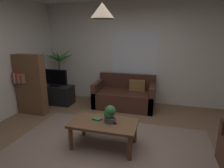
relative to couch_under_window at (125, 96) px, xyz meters
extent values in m
cube|color=brown|center=(0.15, -2.04, -0.29)|extent=(5.07, 5.02, 0.02)
cube|color=gray|center=(0.15, -2.24, -0.27)|extent=(3.30, 2.76, 0.01)
cube|color=silver|center=(0.15, 0.50, 1.06)|extent=(5.19, 0.06, 2.67)
cube|color=white|center=(0.14, 0.47, 1.07)|extent=(1.23, 0.01, 1.15)
cube|color=#47281E|center=(-0.01, -0.04, -0.07)|extent=(1.52, 0.82, 0.42)
cube|color=#47281E|center=(-0.01, 0.31, 0.34)|extent=(1.52, 0.12, 0.40)
cube|color=#47281E|center=(-0.71, -0.04, 0.04)|extent=(0.12, 0.82, 0.64)
cube|color=#47281E|center=(0.69, -0.04, 0.04)|extent=(0.12, 0.82, 0.64)
cube|color=brown|center=(0.29, 0.13, 0.28)|extent=(0.41, 0.17, 0.28)
cube|color=brown|center=(0.04, -1.87, 0.14)|extent=(1.07, 0.60, 0.04)
cylinder|color=brown|center=(-0.43, -2.11, -0.08)|extent=(0.07, 0.07, 0.40)
cylinder|color=brown|center=(0.52, -2.11, -0.08)|extent=(0.07, 0.07, 0.40)
cylinder|color=brown|center=(-0.43, -1.63, -0.08)|extent=(0.07, 0.07, 0.40)
cylinder|color=brown|center=(0.52, -1.63, -0.08)|extent=(0.07, 0.07, 0.40)
cube|color=#387247|center=(-0.09, -1.81, 0.18)|extent=(0.16, 0.13, 0.03)
cube|color=black|center=(0.18, -1.85, 0.17)|extent=(0.16, 0.13, 0.02)
cylinder|color=#4C4C51|center=(0.14, -1.85, 0.20)|extent=(0.18, 0.18, 0.08)
sphere|color=#2D6B33|center=(0.13, -1.84, 0.30)|extent=(0.17, 0.17, 0.17)
sphere|color=#2D6B33|center=(0.15, -1.84, 0.36)|extent=(0.18, 0.18, 0.18)
cube|color=black|center=(-1.84, -0.28, -0.03)|extent=(0.90, 0.44, 0.50)
cube|color=black|center=(-1.84, -0.30, 0.47)|extent=(0.71, 0.05, 0.40)
cube|color=black|center=(-1.84, -0.32, 0.47)|extent=(0.67, 0.00, 0.36)
cube|color=black|center=(-1.84, -0.30, 0.24)|extent=(0.24, 0.16, 0.04)
cylinder|color=#4C4C51|center=(-1.94, 0.13, -0.13)|extent=(0.32, 0.32, 0.30)
cylinder|color=brown|center=(-1.94, 0.13, 0.45)|extent=(0.05, 0.05, 0.86)
cone|color=#3D7F3D|center=(-1.72, 0.13, 0.95)|extent=(0.48, 0.11, 0.24)
cone|color=#3D7F3D|center=(-1.81, 0.24, 1.01)|extent=(0.34, 0.33, 0.38)
cone|color=#3D7F3D|center=(-1.97, 0.29, 0.95)|extent=(0.14, 0.36, 0.25)
cone|color=#3D7F3D|center=(-2.11, 0.22, 0.98)|extent=(0.41, 0.30, 0.33)
cone|color=#3D7F3D|center=(-2.16, 0.07, 0.96)|extent=(0.48, 0.25, 0.27)
cone|color=#3D7F3D|center=(-1.99, -0.03, 0.95)|extent=(0.17, 0.37, 0.27)
cone|color=#3D7F3D|center=(-1.83, -0.06, 0.99)|extent=(0.28, 0.46, 0.36)
cube|color=brown|center=(-2.02, -1.01, 0.42)|extent=(0.70, 0.22, 1.40)
cube|color=#B22D2D|center=(-2.30, -1.13, 0.61)|extent=(0.03, 0.16, 0.23)
cube|color=beige|center=(-2.27, -1.13, 0.60)|extent=(0.03, 0.16, 0.22)
cube|color=#387247|center=(-2.23, -1.13, 0.61)|extent=(0.03, 0.16, 0.23)
cube|color=#B22D2D|center=(-2.20, -1.13, 0.61)|extent=(0.03, 0.16, 0.24)
cube|color=gold|center=(-2.16, -1.13, 0.59)|extent=(0.04, 0.16, 0.19)
cube|color=#72387F|center=(-2.11, -1.13, 0.59)|extent=(0.04, 0.16, 0.19)
cube|color=#99663F|center=(-2.07, -1.13, 0.60)|extent=(0.03, 0.16, 0.22)
cone|color=tan|center=(0.04, -1.87, 1.85)|extent=(0.35, 0.35, 0.22)
camera|label=1|loc=(0.92, -4.45, 1.50)|focal=29.47mm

